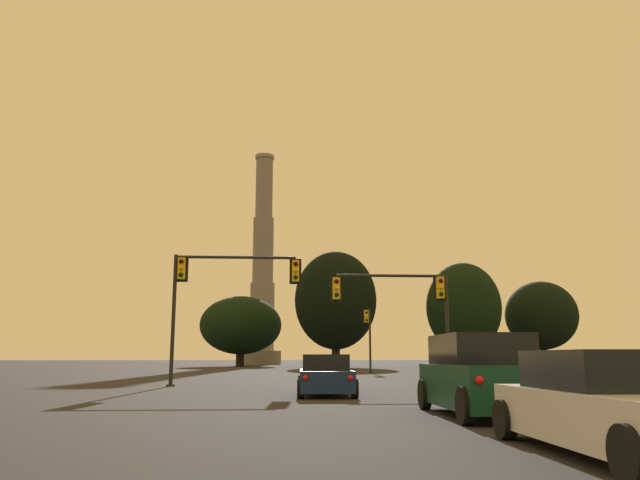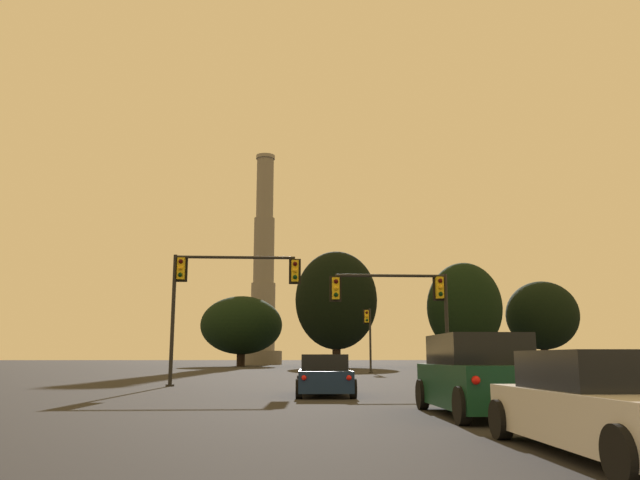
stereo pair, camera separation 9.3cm
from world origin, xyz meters
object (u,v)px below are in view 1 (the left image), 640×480
(sedan_right_lane_third, at_px, (613,406))
(traffic_light_overhead_right, at_px, (407,299))
(sedan_center_lane_front, at_px, (325,376))
(traffic_light_far_right, at_px, (368,330))
(traffic_light_overhead_left, at_px, (217,284))
(suv_right_lane_second, at_px, (481,376))
(smokestack, at_px, (263,279))

(sedan_right_lane_third, bearing_deg, traffic_light_overhead_right, 86.33)
(sedan_center_lane_front, bearing_deg, traffic_light_far_right, 81.22)
(sedan_center_lane_front, height_order, traffic_light_far_right, traffic_light_far_right)
(traffic_light_overhead_right, relative_size, traffic_light_overhead_left, 0.93)
(suv_right_lane_second, height_order, traffic_light_far_right, traffic_light_far_right)
(traffic_light_overhead_right, bearing_deg, sedan_right_lane_third, -93.99)
(suv_right_lane_second, height_order, traffic_light_overhead_left, traffic_light_overhead_left)
(traffic_light_overhead_left, bearing_deg, sedan_right_lane_third, -70.40)
(suv_right_lane_second, relative_size, traffic_light_overhead_left, 0.79)
(traffic_light_overhead_left, distance_m, smokestack, 88.90)
(traffic_light_far_right, xyz_separation_m, traffic_light_overhead_left, (-10.59, -23.69, 1.17))
(traffic_light_overhead_left, xyz_separation_m, smokestack, (-0.48, 88.20, 11.13))
(smokestack, bearing_deg, sedan_right_lane_third, -85.77)
(sedan_center_lane_front, xyz_separation_m, traffic_light_far_right, (5.91, 31.01, 2.93))
(suv_right_lane_second, xyz_separation_m, traffic_light_overhead_right, (1.40, 15.24, 3.19))
(traffic_light_overhead_right, distance_m, traffic_light_overhead_left, 9.14)
(suv_right_lane_second, xyz_separation_m, sedan_right_lane_third, (-0.07, -5.93, -0.23))
(sedan_center_lane_front, distance_m, smokestack, 96.86)
(suv_right_lane_second, xyz_separation_m, traffic_light_overhead_left, (-7.71, 15.52, 3.87))
(traffic_light_far_right, height_order, traffic_light_overhead_left, traffic_light_overhead_left)
(sedan_center_lane_front, height_order, suv_right_lane_second, suv_right_lane_second)
(traffic_light_overhead_left, bearing_deg, traffic_light_far_right, 65.92)
(sedan_center_lane_front, relative_size, traffic_light_overhead_left, 0.76)
(sedan_center_lane_front, relative_size, sedan_right_lane_third, 1.01)
(sedan_center_lane_front, distance_m, traffic_light_far_right, 31.70)
(suv_right_lane_second, bearing_deg, sedan_center_lane_front, 111.30)
(suv_right_lane_second, distance_m, traffic_light_far_right, 39.41)
(sedan_center_lane_front, distance_m, sedan_right_lane_third, 14.43)
(sedan_right_lane_third, xyz_separation_m, traffic_light_far_right, (2.95, 45.13, 2.93))
(sedan_right_lane_third, relative_size, smokestack, 0.12)
(sedan_center_lane_front, distance_m, suv_right_lane_second, 8.74)
(sedan_right_lane_third, relative_size, traffic_light_far_right, 0.86)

